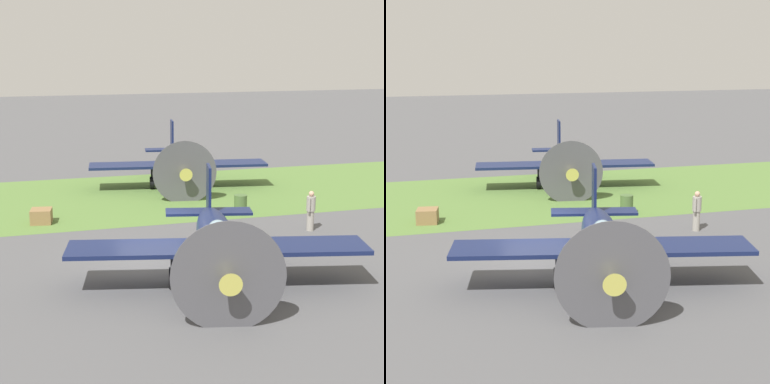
% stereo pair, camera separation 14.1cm
% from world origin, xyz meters
% --- Properties ---
extents(ground_plane, '(160.00, 160.00, 0.00)m').
position_xyz_m(ground_plane, '(0.00, 0.00, 0.00)').
color(ground_plane, '#515154').
extents(grass_verge, '(120.00, 11.00, 0.01)m').
position_xyz_m(grass_verge, '(0.00, -10.48, 0.00)').
color(grass_verge, '#567A38').
rests_on(grass_verge, ground).
extents(airplane_lead, '(9.89, 7.90, 3.50)m').
position_xyz_m(airplane_lead, '(-1.64, 2.31, 1.47)').
color(airplane_lead, '#141E47').
rests_on(airplane_lead, ground).
extents(airplane_wingman, '(9.85, 7.83, 3.49)m').
position_xyz_m(airplane_wingman, '(-4.03, -12.16, 1.46)').
color(airplane_wingman, '#141E47').
rests_on(airplane_wingman, ground).
extents(ground_crew_mechanic, '(0.46, 0.49, 1.73)m').
position_xyz_m(ground_crew_mechanic, '(-7.34, -2.40, 0.91)').
color(ground_crew_mechanic, '#9E998E').
rests_on(ground_crew_mechanic, ground).
extents(fuel_drum, '(0.60, 0.60, 0.90)m').
position_xyz_m(fuel_drum, '(-5.42, -5.79, 0.45)').
color(fuel_drum, '#476633').
rests_on(fuel_drum, ground).
extents(supply_crate, '(1.03, 1.03, 0.64)m').
position_xyz_m(supply_crate, '(3.63, -6.68, 0.32)').
color(supply_crate, olive).
rests_on(supply_crate, ground).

